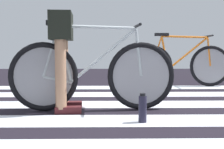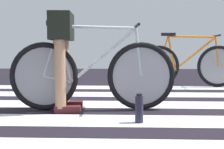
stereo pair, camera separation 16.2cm
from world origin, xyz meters
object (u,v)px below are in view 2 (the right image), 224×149
(bicycle_2_of_2, at_px, (188,65))
(bicycle_1_of_2, at_px, (92,74))
(cyclist_1_of_2, at_px, (62,48))
(water_bottle, at_px, (139,109))

(bicycle_2_of_2, bearing_deg, bicycle_1_of_2, -124.39)
(cyclist_1_of_2, xyz_separation_m, bicycle_2_of_2, (1.76, 2.03, -0.27))
(bicycle_2_of_2, relative_size, water_bottle, 6.73)
(cyclist_1_of_2, relative_size, bicycle_2_of_2, 0.58)
(water_bottle, bearing_deg, cyclist_1_of_2, 146.68)
(cyclist_1_of_2, bearing_deg, bicycle_1_of_2, 0.00)
(cyclist_1_of_2, height_order, water_bottle, cyclist_1_of_2)
(water_bottle, bearing_deg, bicycle_2_of_2, 68.76)
(cyclist_1_of_2, distance_m, water_bottle, 1.07)
(cyclist_1_of_2, relative_size, water_bottle, 3.93)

